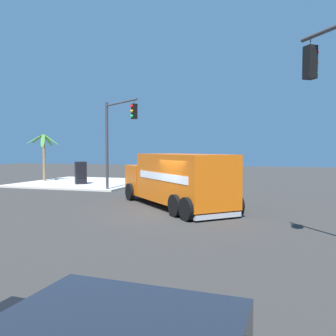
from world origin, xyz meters
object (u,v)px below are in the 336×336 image
at_px(vending_machine_red, 81,173).
at_px(palm_tree_far, 44,149).
at_px(traffic_light_secondary, 115,132).
at_px(delivery_truck, 176,179).

bearing_deg(vending_machine_red, palm_tree_far, 70.38).
relative_size(vending_machine_red, palm_tree_far, 0.43).
xyz_separation_m(vending_machine_red, palm_tree_far, (1.76, 4.93, 1.95)).
distance_m(traffic_light_secondary, vending_machine_red, 6.82).
distance_m(vending_machine_red, palm_tree_far, 5.58).
bearing_deg(delivery_truck, traffic_light_secondary, 50.33).
bearing_deg(palm_tree_far, vending_machine_red, -109.62).
height_order(traffic_light_secondary, vending_machine_red, traffic_light_secondary).
height_order(delivery_truck, palm_tree_far, palm_tree_far).
bearing_deg(traffic_light_secondary, vending_machine_red, 54.31).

